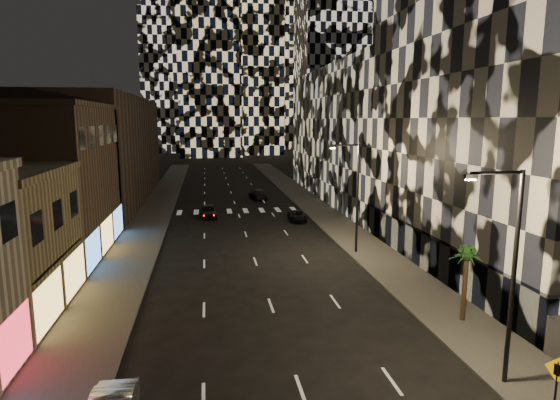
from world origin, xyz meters
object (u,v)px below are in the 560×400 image
object	(u,v)px
streetlight_far	(355,190)
car_dark_midlane	(209,211)
streetlight_near	(509,263)
ped_sign	(557,381)
car_dark_oncoming	(258,194)
palm_tree	(466,259)
car_dark_rightlane	(297,216)

from	to	relation	value
streetlight_far	car_dark_midlane	bearing A→B (deg)	125.46
streetlight_far	car_dark_midlane	size ratio (longest dim) A/B	2.11
streetlight_near	ped_sign	world-z (taller)	streetlight_near
streetlight_near	car_dark_oncoming	size ratio (longest dim) A/B	1.90
car_dark_midlane	palm_tree	distance (m)	33.66
streetlight_near	car_dark_midlane	size ratio (longest dim) A/B	2.11
car_dark_oncoming	palm_tree	size ratio (longest dim) A/B	1.13
streetlight_far	car_dark_rightlane	distance (m)	14.44
car_dark_oncoming	car_dark_rightlane	world-z (taller)	car_dark_oncoming
car_dark_oncoming	palm_tree	bearing A→B (deg)	91.81
palm_tree	car_dark_rightlane	bearing A→B (deg)	98.15
streetlight_near	ped_sign	size ratio (longest dim) A/B	3.23
streetlight_near	streetlight_far	size ratio (longest dim) A/B	1.00
car_dark_midlane	car_dark_oncoming	distance (m)	13.62
car_dark_rightlane	ped_sign	size ratio (longest dim) A/B	1.39
car_dark_midlane	car_dark_oncoming	world-z (taller)	car_dark_midlane
streetlight_near	car_dark_midlane	distance (m)	38.79
car_dark_rightlane	ped_sign	distance (m)	36.67
streetlight_far	streetlight_near	bearing A→B (deg)	-90.00
ped_sign	palm_tree	world-z (taller)	palm_tree
streetlight_near	car_dark_oncoming	xyz separation A→B (m)	(-4.85, 48.33, -4.66)
ped_sign	palm_tree	distance (m)	9.47
car_dark_rightlane	streetlight_near	bearing A→B (deg)	-82.67
ped_sign	car_dark_midlane	bearing A→B (deg)	86.61
car_dark_oncoming	car_dark_rightlane	bearing A→B (deg)	93.26
car_dark_oncoming	car_dark_rightlane	distance (m)	15.13
streetlight_far	palm_tree	bearing A→B (deg)	-82.65
ped_sign	palm_tree	xyz separation A→B (m)	(1.86, 9.15, 1.57)
streetlight_far	palm_tree	world-z (taller)	streetlight_far
streetlight_near	streetlight_far	bearing A→B (deg)	90.00
car_dark_rightlane	ped_sign	world-z (taller)	ped_sign
car_dark_rightlane	palm_tree	distance (m)	27.88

